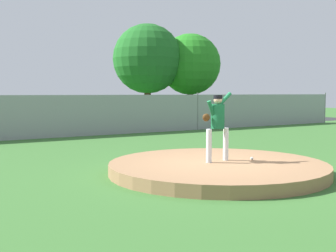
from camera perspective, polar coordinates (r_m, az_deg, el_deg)
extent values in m
plane|color=#386B2D|center=(15.33, -7.59, -2.72)|extent=(80.00, 80.00, 0.00)
cube|color=#2B2B2D|center=(23.29, -16.30, -0.42)|extent=(44.00, 7.00, 0.01)
cylinder|color=#99704C|center=(10.21, 6.59, -5.54)|extent=(5.11, 5.11, 0.27)
cylinder|color=silver|center=(10.04, 5.46, -2.65)|extent=(0.13, 0.13, 0.79)
cylinder|color=silver|center=(10.44, 7.69, -2.40)|extent=(0.13, 0.13, 0.79)
cylinder|color=#145933|center=(10.18, 6.63, 1.28)|extent=(0.32, 0.32, 0.58)
cylinder|color=#145933|center=(10.28, 7.43, 3.44)|extent=(0.48, 0.14, 0.38)
cylinder|color=#145933|center=(10.06, 5.84, 2.11)|extent=(0.29, 0.12, 0.46)
ellipsoid|color=#4C2D14|center=(10.04, 5.11, 1.14)|extent=(0.20, 0.12, 0.18)
sphere|color=tan|center=(10.17, 6.65, 3.46)|extent=(0.20, 0.20, 0.20)
cylinder|color=black|center=(10.16, 6.65, 3.86)|extent=(0.21, 0.21, 0.09)
sphere|color=white|center=(10.61, 11.09, -4.27)|extent=(0.07, 0.07, 0.07)
cube|color=gray|center=(18.95, -12.64, 1.31)|extent=(33.43, 0.03, 1.81)
cylinder|color=slate|center=(22.09, 3.95, 1.97)|extent=(0.07, 0.07, 1.91)
cylinder|color=slate|center=(29.13, 20.12, 2.30)|extent=(0.07, 0.07, 1.91)
cube|color=#161E4C|center=(22.69, -19.11, 1.06)|extent=(1.92, 4.78, 0.68)
cube|color=black|center=(22.66, -19.16, 2.75)|extent=(1.76, 2.63, 0.65)
cylinder|color=black|center=(24.15, -19.91, 0.42)|extent=(1.95, 0.65, 0.64)
cylinder|color=black|center=(21.28, -18.17, -0.04)|extent=(1.95, 0.65, 0.64)
cube|color=silver|center=(25.66, -2.75, 1.70)|extent=(2.12, 4.31, 0.71)
cube|color=black|center=(25.64, -2.75, 3.16)|extent=(1.87, 2.41, 0.60)
cylinder|color=black|center=(26.79, -4.25, 1.04)|extent=(1.98, 0.75, 0.64)
cylinder|color=black|center=(24.60, -1.11, 0.75)|extent=(1.98, 0.75, 0.64)
cube|color=#B7BABF|center=(27.22, 2.69, 1.89)|extent=(1.89, 4.35, 0.75)
cube|color=black|center=(27.20, 2.70, 3.38)|extent=(1.68, 2.42, 0.66)
cylinder|color=black|center=(28.31, 1.07, 1.23)|extent=(1.82, 0.71, 0.64)
cylinder|color=black|center=(26.19, 4.44, 0.96)|extent=(1.82, 0.71, 0.64)
cone|color=orange|center=(27.70, -8.84, 1.03)|extent=(0.32, 0.32, 0.55)
cube|color=black|center=(27.72, -8.83, 0.49)|extent=(0.40, 0.40, 0.03)
cylinder|color=#4C331E|center=(35.67, -2.73, 3.55)|extent=(0.55, 0.55, 2.70)
sphere|color=#1E6521|center=(35.78, -2.75, 8.92)|extent=(5.71, 5.71, 5.71)
cylinder|color=#4C331E|center=(36.95, 2.95, 3.43)|extent=(0.54, 0.54, 2.51)
sphere|color=#24801E|center=(37.02, 2.97, 8.19)|extent=(5.19, 5.19, 5.19)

